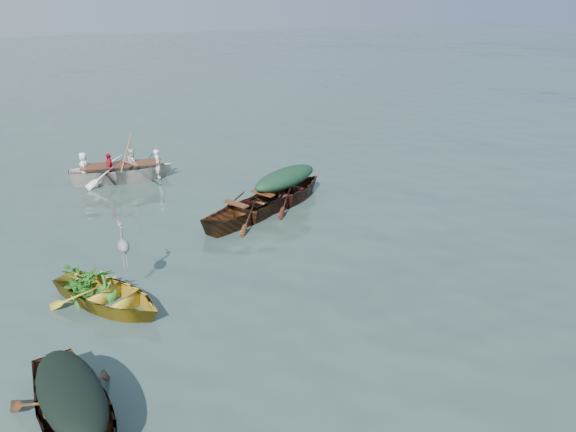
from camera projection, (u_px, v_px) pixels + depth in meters
name	position (u px, v px, depth m)	size (l,w,h in m)	color
ground	(309.00, 293.00, 11.16)	(140.00, 140.00, 0.00)	#374E47
yellow_dinghy	(110.00, 307.00, 10.68)	(1.38, 3.19, 0.86)	gold
dark_covered_boat	(78.00, 432.00, 7.66)	(1.44, 3.87, 0.98)	#4F2D12
green_tarp_boat	(285.00, 203.00, 15.77)	(1.37, 4.40, 1.03)	#451710
open_wooden_boat	(250.00, 219.00, 14.69)	(1.30, 4.19, 0.96)	#5A3516
rowed_boat	(123.00, 181.00, 17.59)	(1.32, 4.40, 1.05)	white
dark_tarp_cover	(70.00, 392.00, 7.40)	(0.79, 2.13, 0.40)	black
green_tarp_cover	(285.00, 177.00, 15.48)	(0.75, 2.42, 0.52)	#153520
thwart_benches	(250.00, 201.00, 14.50)	(0.78, 2.09, 0.04)	#522713
heron	(124.00, 253.00, 10.80)	(0.28, 0.40, 0.92)	gray
dinghy_weeds	(86.00, 265.00, 10.69)	(0.70, 0.90, 0.60)	#28681B
rowers	(120.00, 153.00, 17.24)	(1.19, 3.08, 0.76)	white
oars	(121.00, 164.00, 17.38)	(2.60, 0.60, 0.06)	#A8693F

